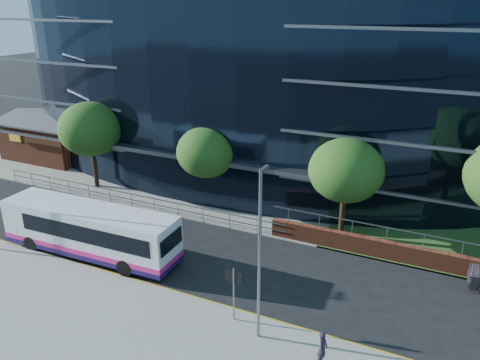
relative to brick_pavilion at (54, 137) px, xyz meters
The scene contains 16 objects.
ground 25.88m from the brick_pavilion, 31.53° to the right, with size 200.00×200.00×0.00m, color black.
pavement_near 28.80m from the brick_pavilion, 40.06° to the right, with size 80.00×8.00×0.15m, color gray.
kerb 26.41m from the brick_pavilion, 33.38° to the right, with size 80.00×0.25×0.16m, color gray.
yellow_line_outer 26.31m from the brick_pavilion, 33.02° to the right, with size 80.00×0.08×0.01m, color gold.
yellow_line_inner 26.23m from the brick_pavilion, 32.74° to the right, with size 80.00×0.08×0.01m, color gold.
far_forecourt 16.30m from the brick_pavilion, ahead, with size 50.00×8.00×0.10m, color gray.
glass_office 20.37m from the brick_pavilion, 22.21° to the left, with size 44.00×23.10×16.00m.
brick_pavilion is the anchor object (origin of this frame).
guard_railings 15.48m from the brick_pavilion, 24.90° to the right, with size 24.00×0.05×1.10m.
street_sign 30.49m from the brick_pavilion, 29.65° to the right, with size 0.85×0.09×2.80m.
tree_far_a 10.48m from the brick_pavilion, 26.55° to the right, with size 4.95×4.95×6.98m.
tree_far_b 19.55m from the brick_pavilion, 11.88° to the right, with size 4.29×4.29×6.05m.
tree_far_c 29.46m from the brick_pavilion, ahead, with size 4.62×4.62×6.51m.
streetlight_east 32.19m from the brick_pavilion, 29.24° to the right, with size 0.15×0.77×8.00m.
city_bus 20.79m from the brick_pavilion, 38.83° to the right, with size 11.24×2.92×3.02m.
pedestrian 35.01m from the brick_pavilion, 27.47° to the right, with size 0.57×0.37×1.56m, color black.
Camera 1 is at (12.51, -17.99, 14.32)m, focal length 35.00 mm.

